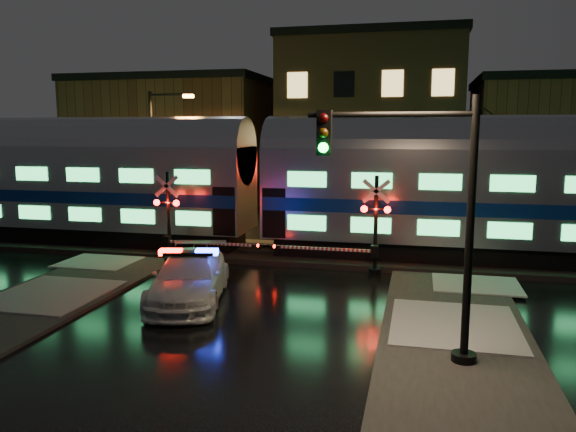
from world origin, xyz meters
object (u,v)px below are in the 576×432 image
object	(u,v)px
police_car	(189,278)
streetlight	(156,152)
crossing_signal_right	(366,235)
traffic_light	(426,225)
crossing_signal_left	(176,227)

from	to	relation	value
police_car	streetlight	distance (m)	13.53
crossing_signal_right	traffic_light	bearing A→B (deg)	-75.10
police_car	streetlight	size ratio (longest dim) A/B	0.76
traffic_light	streetlight	distance (m)	20.23
crossing_signal_right	crossing_signal_left	bearing A→B (deg)	-180.00
crossing_signal_right	crossing_signal_left	xyz separation A→B (m)	(-7.81, -0.00, -0.00)
crossing_signal_left	streetlight	world-z (taller)	streetlight
crossing_signal_left	police_car	bearing A→B (deg)	-61.20
traffic_light	streetlight	size ratio (longest dim) A/B	0.84
police_car	crossing_signal_right	size ratio (longest dim) A/B	1.06
crossing_signal_right	streetlight	world-z (taller)	streetlight
police_car	traffic_light	bearing A→B (deg)	-37.44
crossing_signal_right	streetlight	bearing A→B (deg)	150.61
crossing_signal_right	streetlight	size ratio (longest dim) A/B	0.72
police_car	crossing_signal_left	size ratio (longest dim) A/B	1.06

